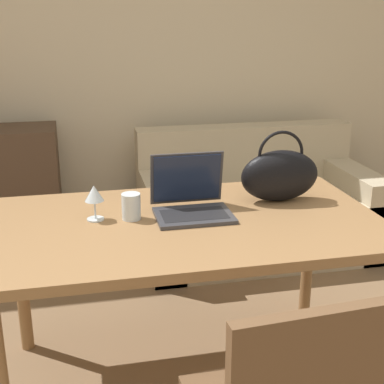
{
  "coord_description": "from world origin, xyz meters",
  "views": [
    {
      "loc": [
        -0.37,
        -1.26,
        1.57
      ],
      "look_at": [
        0.07,
        0.74,
        0.89
      ],
      "focal_mm": 50.0,
      "sensor_mm": 36.0,
      "label": 1
    }
  ],
  "objects_px": {
    "couch": "(255,209)",
    "laptop": "(190,198)",
    "wine_glass": "(94,195)",
    "handbag": "(280,175)",
    "drinking_glass": "(131,206)"
  },
  "relations": [
    {
      "from": "couch",
      "to": "handbag",
      "type": "height_order",
      "value": "handbag"
    },
    {
      "from": "wine_glass",
      "to": "laptop",
      "type": "bearing_deg",
      "value": 0.8
    },
    {
      "from": "laptop",
      "to": "drinking_glass",
      "type": "relative_size",
      "value": 2.91
    },
    {
      "from": "laptop",
      "to": "drinking_glass",
      "type": "height_order",
      "value": "laptop"
    },
    {
      "from": "laptop",
      "to": "handbag",
      "type": "relative_size",
      "value": 0.88
    },
    {
      "from": "handbag",
      "to": "laptop",
      "type": "bearing_deg",
      "value": -171.7
    },
    {
      "from": "couch",
      "to": "wine_glass",
      "type": "relative_size",
      "value": 10.66
    },
    {
      "from": "laptop",
      "to": "wine_glass",
      "type": "bearing_deg",
      "value": -179.2
    },
    {
      "from": "laptop",
      "to": "handbag",
      "type": "bearing_deg",
      "value": 8.3
    },
    {
      "from": "drinking_glass",
      "to": "wine_glass",
      "type": "distance_m",
      "value": 0.16
    },
    {
      "from": "drinking_glass",
      "to": "wine_glass",
      "type": "height_order",
      "value": "wine_glass"
    },
    {
      "from": "couch",
      "to": "laptop",
      "type": "height_order",
      "value": "laptop"
    },
    {
      "from": "wine_glass",
      "to": "handbag",
      "type": "relative_size",
      "value": 0.41
    },
    {
      "from": "couch",
      "to": "laptop",
      "type": "distance_m",
      "value": 1.54
    },
    {
      "from": "couch",
      "to": "laptop",
      "type": "bearing_deg",
      "value": -120.54
    }
  ]
}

